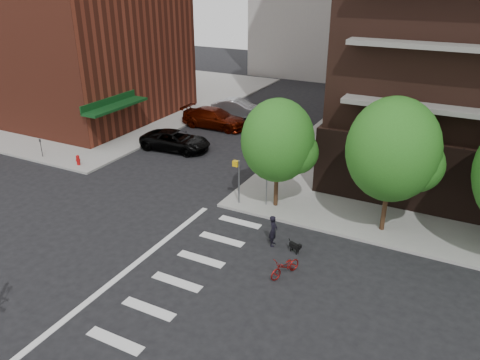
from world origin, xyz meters
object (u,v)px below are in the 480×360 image
object	(u,v)px
parked_car_maroon	(215,118)
dog_walker	(273,231)
scooter	(285,267)
parked_car_black	(176,141)
parked_car_silver	(239,108)
fire_hydrant	(78,159)

from	to	relation	value
parked_car_maroon	dog_walker	size ratio (longest dim) A/B	3.62
parked_car_maroon	scooter	size ratio (longest dim) A/B	3.39
parked_car_black	scooter	size ratio (longest dim) A/B	3.08
scooter	parked_car_silver	bearing A→B (deg)	144.27
parked_car_black	scooter	bearing A→B (deg)	-134.40
parked_car_maroon	dog_walker	xyz separation A→B (m)	(12.10, -15.12, -0.04)
fire_hydrant	parked_car_maroon	bearing A→B (deg)	72.04
parked_car_silver	scooter	xyz separation A→B (m)	(13.27, -21.01, -0.36)
fire_hydrant	parked_car_black	xyz separation A→B (m)	(4.04, 5.91, 0.18)
scooter	parked_car_black	bearing A→B (deg)	162.53
parked_car_maroon	parked_car_silver	distance (m)	3.82
parked_car_maroon	dog_walker	bearing A→B (deg)	-141.80
parked_car_silver	scooter	size ratio (longest dim) A/B	2.88
parked_car_black	parked_car_maroon	size ratio (longest dim) A/B	0.91
parked_car_maroon	parked_car_silver	bearing A→B (deg)	-5.37
parked_car_silver	parked_car_black	bearing A→B (deg)	174.94
parked_car_black	parked_car_silver	distance (m)	9.94
parked_car_black	parked_car_silver	bearing A→B (deg)	-6.01
parked_car_silver	dog_walker	size ratio (longest dim) A/B	3.06
fire_hydrant	scooter	world-z (taller)	scooter
parked_car_silver	dog_walker	xyz separation A→B (m)	(11.77, -18.93, -0.01)
parked_car_silver	dog_walker	bearing A→B (deg)	-152.12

